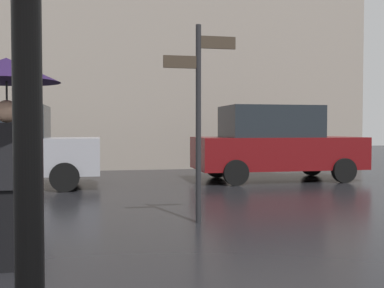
% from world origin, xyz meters
% --- Properties ---
extents(pedestrian_with_umbrella, '(1.03, 1.03, 2.09)m').
position_xyz_m(pedestrian_with_umbrella, '(-0.41, 2.56, 1.65)').
color(pedestrian_with_umbrella, black).
rests_on(pedestrian_with_umbrella, ground).
extents(parked_car_right, '(4.43, 2.00, 1.98)m').
position_xyz_m(parked_car_right, '(5.09, 9.35, 0.99)').
color(parked_car_right, '#590C0F').
rests_on(parked_car_right, ground).
extents(parked_car_distant, '(4.36, 1.83, 1.92)m').
position_xyz_m(parked_car_distant, '(-1.76, 8.99, 0.97)').
color(parked_car_distant, gray).
rests_on(parked_car_distant, ground).
extents(street_signpost, '(1.08, 0.08, 2.92)m').
position_xyz_m(street_signpost, '(1.91, 4.40, 1.77)').
color(street_signpost, black).
rests_on(street_signpost, ground).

